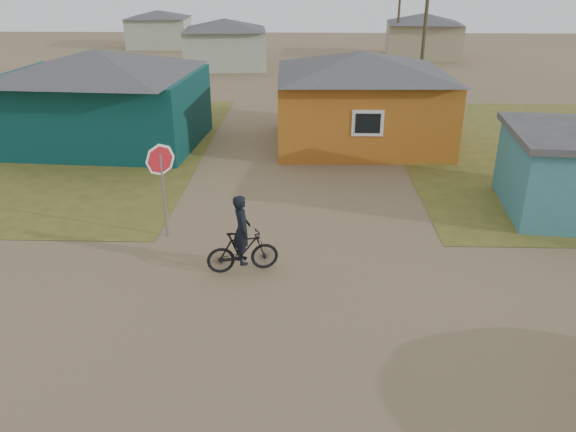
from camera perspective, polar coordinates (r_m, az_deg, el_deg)
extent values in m
plane|color=olive|center=(12.10, 0.75, -11.46)|extent=(120.00, 120.00, 0.00)
cube|color=#093232|center=(25.53, -18.33, 10.23)|extent=(8.40, 6.54, 3.00)
pyramid|color=#3A3A3C|center=(25.17, -18.93, 14.65)|extent=(8.93, 7.08, 1.00)
cube|color=#A65B19|center=(24.61, 7.39, 10.76)|extent=(7.21, 6.24, 3.00)
pyramid|color=#3A3A3C|center=(24.25, 7.64, 15.25)|extent=(7.72, 6.76, 0.90)
cube|color=silver|center=(21.64, 8.10, 9.32)|extent=(1.20, 0.06, 1.00)
cube|color=black|center=(21.62, 8.11, 9.30)|extent=(0.95, 0.04, 0.75)
cube|color=#9FAD94|center=(44.66, -6.35, 16.52)|extent=(6.49, 5.60, 2.80)
pyramid|color=#3A3A3C|center=(44.47, -6.46, 18.82)|extent=(7.04, 6.15, 0.80)
cube|color=gray|center=(51.14, 13.54, 16.95)|extent=(6.41, 5.50, 2.80)
pyramid|color=#3A3A3C|center=(50.98, 13.74, 18.96)|extent=(6.95, 6.05, 0.80)
cube|color=#9FAD94|center=(57.92, -12.93, 17.70)|extent=(5.75, 5.28, 2.70)
pyramid|color=#3A3A3C|center=(57.78, -13.09, 19.37)|extent=(6.28, 5.81, 0.70)
cylinder|color=#463C2A|center=(32.64, 13.73, 17.96)|extent=(0.20, 0.20, 8.00)
cylinder|color=#463C2A|center=(48.53, 11.23, 19.90)|extent=(0.20, 0.20, 8.00)
cylinder|color=gray|center=(15.93, -12.51, 2.01)|extent=(0.07, 0.07, 2.44)
imported|color=black|center=(14.04, -4.63, -3.60)|extent=(1.87, 0.92, 1.08)
imported|color=black|center=(13.77, -4.71, -1.37)|extent=(0.57, 0.73, 1.78)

